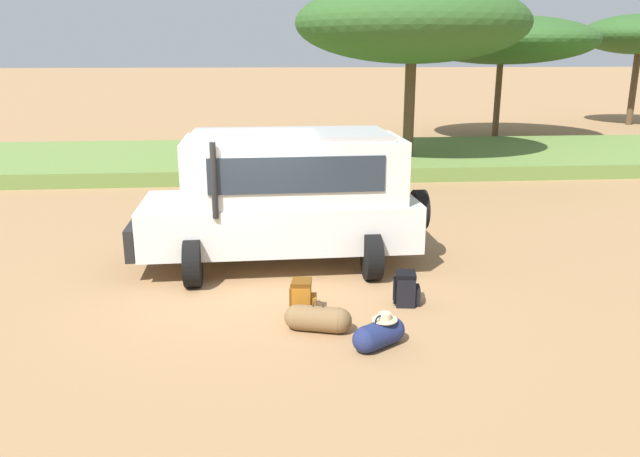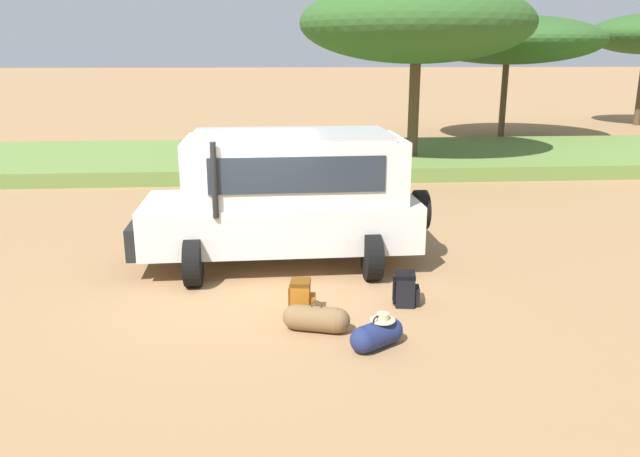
{
  "view_description": "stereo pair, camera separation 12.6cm",
  "coord_description": "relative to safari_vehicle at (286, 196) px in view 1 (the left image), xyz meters",
  "views": [
    {
      "loc": [
        0.41,
        -10.2,
        3.78
      ],
      "look_at": [
        1.28,
        -0.39,
        1.0
      ],
      "focal_mm": 35.0,
      "sensor_mm": 36.0,
      "label": 1
    },
    {
      "loc": [
        0.54,
        -10.21,
        3.78
      ],
      "look_at": [
        1.28,
        -0.39,
        1.0
      ],
      "focal_mm": 35.0,
      "sensor_mm": 36.0,
      "label": 2
    }
  ],
  "objects": [
    {
      "name": "ground_plane",
      "position": [
        -0.77,
        -0.79,
        -1.29
      ],
      "size": [
        320.0,
        320.0,
        0.0
      ],
      "primitive_type": "plane",
      "color": "#9E754C"
    },
    {
      "name": "grass_bank",
      "position": [
        -0.77,
        10.64,
        -1.07
      ],
      "size": [
        120.0,
        7.0,
        0.44
      ],
      "color": "olive",
      "rests_on": "ground_plane"
    },
    {
      "name": "safari_vehicle",
      "position": [
        0.0,
        0.0,
        0.0
      ],
      "size": [
        5.38,
        2.81,
        2.44
      ],
      "color": "silver",
      "rests_on": "ground_plane"
    },
    {
      "name": "backpack_beside_front_wheel",
      "position": [
        1.77,
        -2.11,
        -1.04
      ],
      "size": [
        0.43,
        0.4,
        0.52
      ],
      "color": "black",
      "rests_on": "ground_plane"
    },
    {
      "name": "backpack_cluster_center",
      "position": [
        0.15,
        -2.38,
        -1.03
      ],
      "size": [
        0.42,
        0.38,
        0.55
      ],
      "color": "#B26619",
      "rests_on": "ground_plane"
    },
    {
      "name": "duffel_bag_low_black_case",
      "position": [
        1.09,
        -3.52,
        -1.11
      ],
      "size": [
        0.76,
        0.63,
        0.46
      ],
      "color": "navy",
      "rests_on": "ground_plane"
    },
    {
      "name": "duffel_bag_soft_canvas",
      "position": [
        0.33,
        -2.95,
        -1.11
      ],
      "size": [
        0.94,
        0.53,
        0.46
      ],
      "color": "brown",
      "rests_on": "ground_plane"
    },
    {
      "name": "acacia_tree_left_mid",
      "position": [
        4.44,
        9.59,
        3.38
      ],
      "size": [
        7.53,
        6.49,
        5.95
      ],
      "color": "brown",
      "rests_on": "ground_plane"
    },
    {
      "name": "acacia_tree_centre_back",
      "position": [
        10.05,
        16.54,
        3.01
      ],
      "size": [
        8.0,
        8.32,
        5.33
      ],
      "color": "brown",
      "rests_on": "ground_plane"
    }
  ]
}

